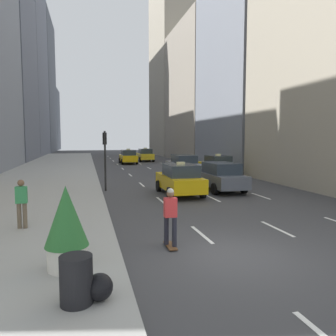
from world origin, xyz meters
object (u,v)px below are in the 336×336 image
object	(u,v)px
sedan_black_near	(220,176)
trash_can	(76,280)
taxi_fourth	(145,155)
skateboarder	(170,215)
taxi_lead	(128,157)
traffic_light_pole	(105,151)
taxi_third	(180,179)
sedan_silver_behind	(183,165)
pedestrian_near_curb	(22,201)
taxi_second	(217,166)
planter_with_shrub	(66,226)

from	to	relation	value
sedan_black_near	trash_can	xyz separation A→B (m)	(-8.07, -12.42, -0.27)
taxi_fourth	trash_can	world-z (taller)	taxi_fourth
sedan_black_near	skateboarder	distance (m)	10.91
taxi_lead	trash_can	xyz separation A→B (m)	(-5.27, -34.58, -0.28)
skateboarder	traffic_light_pole	bearing A→B (deg)	96.35
taxi_third	trash_can	bearing A→B (deg)	-114.68
taxi_third	sedan_silver_behind	xyz separation A→B (m)	(2.80, 8.68, 0.03)
taxi_lead	taxi_third	world-z (taller)	same
taxi_lead	pedestrian_near_curb	xyz separation A→B (m)	(-7.18, -28.91, 0.19)
skateboarder	taxi_third	bearing A→B (deg)	72.17
taxi_second	sedan_black_near	distance (m)	7.68
sedan_black_near	sedan_silver_behind	bearing A→B (deg)	90.00
taxi_third	taxi_fourth	size ratio (longest dim) A/B	1.00
taxi_lead	planter_with_shrub	distance (m)	33.32
taxi_fourth	skateboarder	world-z (taller)	taxi_fourth
taxi_second	pedestrian_near_curb	size ratio (longest dim) A/B	2.67
sedan_black_near	sedan_silver_behind	world-z (taller)	sedan_silver_behind
taxi_third	skateboarder	world-z (taller)	taxi_third
taxi_lead	sedan_black_near	world-z (taller)	taxi_lead
taxi_lead	planter_with_shrub	world-z (taller)	planter_with_shrub
taxi_lead	sedan_silver_behind	world-z (taller)	taxi_lead
taxi_third	pedestrian_near_curb	bearing A→B (deg)	-141.10
planter_with_shrub	pedestrian_near_curb	xyz separation A→B (m)	(-1.66, 3.96, -0.09)
taxi_second	planter_with_shrub	bearing A→B (deg)	-121.92
taxi_second	sedan_silver_behind	xyz separation A→B (m)	(-2.80, 0.57, 0.03)
traffic_light_pole	taxi_lead	bearing A→B (deg)	79.11
pedestrian_near_curb	taxi_third	bearing A→B (deg)	38.90
taxi_lead	taxi_fourth	world-z (taller)	same
taxi_third	sedan_black_near	world-z (taller)	taxi_third
taxi_lead	skateboarder	xyz separation A→B (m)	(-2.72, -31.57, 0.08)
taxi_second	trash_can	xyz separation A→B (m)	(-10.87, -19.58, -0.28)
taxi_lead	skateboarder	world-z (taller)	taxi_lead
traffic_light_pole	sedan_black_near	bearing A→B (deg)	-13.51
taxi_third	sedan_silver_behind	world-z (taller)	taxi_third
taxi_third	sedan_silver_behind	size ratio (longest dim) A/B	0.89
skateboarder	trash_can	xyz separation A→B (m)	(-2.55, -3.01, -0.36)
trash_can	traffic_light_pole	size ratio (longest dim) A/B	0.25
planter_with_shrub	traffic_light_pole	xyz separation A→B (m)	(1.57, 12.32, 1.26)
sedan_silver_behind	pedestrian_near_curb	distance (m)	17.58
trash_can	taxi_second	bearing A→B (deg)	60.95
taxi_third	skateboarder	distance (m)	8.89
taxi_third	skateboarder	bearing A→B (deg)	-107.83
taxi_second	pedestrian_near_curb	xyz separation A→B (m)	(-12.78, -13.90, 0.19)
taxi_lead	trash_can	size ratio (longest dim) A/B	4.89
sedan_silver_behind	trash_can	world-z (taller)	sedan_silver_behind
planter_with_shrub	traffic_light_pole	size ratio (longest dim) A/B	0.54
sedan_black_near	pedestrian_near_curb	world-z (taller)	pedestrian_near_curb
trash_can	sedan_silver_behind	bearing A→B (deg)	68.17
taxi_third	sedan_black_near	size ratio (longest dim) A/B	0.91
planter_with_shrub	pedestrian_near_curb	size ratio (longest dim) A/B	1.18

